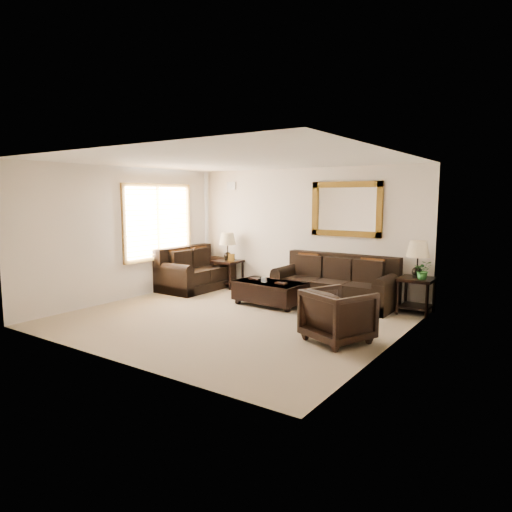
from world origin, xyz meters
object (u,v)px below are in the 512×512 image
Objects in this scene: loveseat at (194,274)px; sofa at (335,286)px; end_table_left at (228,252)px; armchair at (338,313)px; end_table_right at (417,266)px; coffee_table at (269,291)px.

sofa is at bearing -81.85° from loveseat.
sofa is 1.38× the size of loveseat.
armchair is (3.83, -2.31, -0.40)m from end_table_left.
end_table_right reaches higher than sofa.
loveseat is 0.92m from end_table_left.
end_table_left reaches higher than coffee_table.
coffee_table is 2.44m from armchair.
armchair is (2.05, -1.33, 0.14)m from coffee_table.
loveseat is at bearing -171.85° from sofa.
end_table_left is (0.51, 0.60, 0.48)m from loveseat.
sofa is at bearing 45.01° from coffee_table.
end_table_right is 2.77m from coffee_table.
loveseat is at bearing 175.09° from coffee_table.
end_table_left is 4.49m from armchair.
sofa is 1.85× the size of end_table_left.
end_table_right is 0.93× the size of coffee_table.
end_table_left is 0.89× the size of coffee_table.
sofa reaches higher than loveseat.
end_table_left is at bearing -40.00° from loveseat.
armchair is at bearing -64.44° from sofa.
sofa is at bearing -2.73° from end_table_left.
end_table_right is (1.52, 0.12, 0.51)m from sofa.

